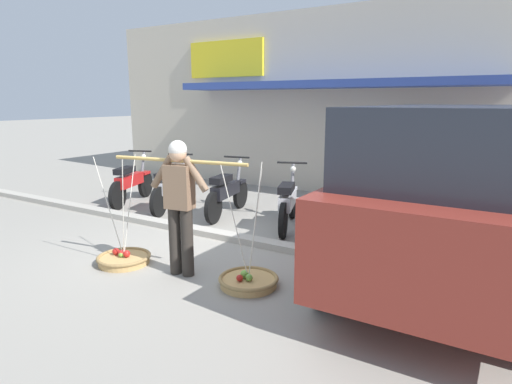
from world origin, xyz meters
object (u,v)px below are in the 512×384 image
fruit_vendor (180,199)px  motorcycle_end_of_row (288,202)px  motorcycle_third_in_row (227,192)px  motorcycle_nearest_shop (131,182)px  fruit_basket_left_side (248,280)px  motorcycle_second_in_row (172,188)px  parked_truck (453,188)px  fruit_basket_right_side (124,258)px

fruit_vendor → motorcycle_end_of_row: size_ratio=1.05×
motorcycle_third_in_row → motorcycle_nearest_shop: bearing=-174.9°
fruit_basket_left_side → motorcycle_second_in_row: bearing=144.5°
parked_truck → motorcycle_nearest_shop: bearing=172.6°
parked_truck → fruit_basket_right_side: bearing=-155.4°
motorcycle_nearest_shop → parked_truck: size_ratio=0.36×
fruit_basket_right_side → motorcycle_nearest_shop: fruit_basket_right_side is taller
fruit_vendor → motorcycle_third_in_row: fruit_vendor is taller
fruit_basket_right_side → motorcycle_third_in_row: bearing=94.5°
fruit_basket_left_side → parked_truck: size_ratio=0.30×
motorcycle_nearest_shop → motorcycle_end_of_row: 3.70m
motorcycle_second_in_row → parked_truck: size_ratio=0.37×
motorcycle_second_in_row → parked_truck: parked_truck is taller
fruit_basket_right_side → motorcycle_nearest_shop: bearing=135.0°
motorcycle_third_in_row → parked_truck: (4.00, -1.03, 0.68)m
parked_truck → motorcycle_third_in_row: bearing=165.6°
motorcycle_end_of_row → motorcycle_third_in_row: bearing=174.7°
fruit_basket_right_side → motorcycle_end_of_row: size_ratio=0.83×
fruit_basket_right_side → motorcycle_second_in_row: bearing=119.1°
fruit_vendor → fruit_basket_left_side: size_ratio=1.26×
motorcycle_third_in_row → motorcycle_second_in_row: bearing=-171.3°
fruit_basket_right_side → motorcycle_third_in_row: 2.79m
fruit_vendor → motorcycle_second_in_row: 3.43m
fruit_vendor → fruit_basket_left_side: fruit_vendor is taller
fruit_basket_right_side → parked_truck: (3.79, 1.73, 1.06)m
fruit_basket_left_side → parked_truck: bearing=37.1°
fruit_vendor → fruit_basket_left_side: 1.29m
motorcycle_third_in_row → fruit_basket_left_side: bearing=-50.8°
motorcycle_nearest_shop → motorcycle_second_in_row: same height
motorcycle_nearest_shop → fruit_basket_left_side: bearing=-27.7°
motorcycle_second_in_row → motorcycle_end_of_row: (2.58, 0.06, 0.00)m
fruit_vendor → motorcycle_third_in_row: (-1.13, 2.63, -0.53)m
fruit_basket_left_side → motorcycle_second_in_row: fruit_basket_left_side is taller
fruit_vendor → motorcycle_nearest_shop: (-3.47, 2.43, -0.53)m
fruit_vendor → motorcycle_end_of_row: (0.23, 2.51, -0.53)m
fruit_vendor → motorcycle_nearest_shop: 4.26m
fruit_basket_left_side → motorcycle_nearest_shop: size_ratio=0.83×
motorcycle_second_in_row → motorcycle_third_in_row: (1.22, 0.19, 0.00)m
motorcycle_third_in_row → parked_truck: parked_truck is taller
motorcycle_end_of_row → parked_truck: parked_truck is taller
fruit_basket_right_side → parked_truck: bearing=24.6°
fruit_vendor → fruit_basket_left_side: (0.91, 0.13, -0.91)m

